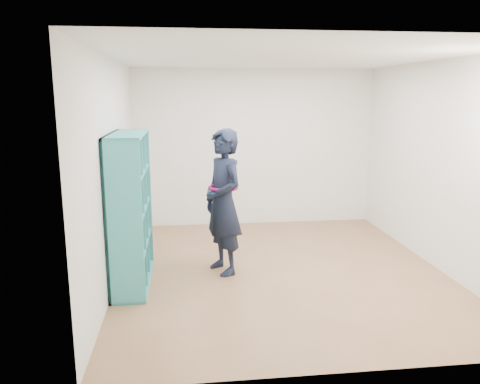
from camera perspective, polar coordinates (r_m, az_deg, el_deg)
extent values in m
plane|color=brown|center=(6.01, 4.91, -9.48)|extent=(4.50, 4.50, 0.00)
plane|color=white|center=(5.62, 5.39, 16.09)|extent=(4.50, 4.50, 0.00)
cube|color=white|center=(5.61, -15.30, 2.40)|extent=(0.02, 4.50, 2.60)
cube|color=white|center=(6.39, 23.00, 2.98)|extent=(0.02, 4.50, 2.60)
cube|color=white|center=(7.86, 1.75, 5.39)|extent=(4.00, 0.02, 2.60)
cube|color=white|center=(3.54, 12.66, -2.78)|extent=(4.00, 0.02, 2.60)
cube|color=teal|center=(4.91, -14.00, -3.88)|extent=(0.38, 0.03, 1.75)
cube|color=teal|center=(6.15, -12.56, -0.67)|extent=(0.38, 0.03, 1.75)
cube|color=teal|center=(5.79, -12.79, -10.42)|extent=(0.38, 1.32, 0.03)
cube|color=teal|center=(5.39, -13.63, 6.85)|extent=(0.38, 1.32, 0.03)
cube|color=teal|center=(5.55, -15.03, -2.13)|extent=(0.03, 1.32, 1.75)
cube|color=teal|center=(5.33, -13.44, -2.63)|extent=(0.36, 0.03, 1.70)
cube|color=teal|center=(5.73, -12.98, -1.60)|extent=(0.36, 0.03, 1.70)
cube|color=teal|center=(5.64, -13.00, -6.29)|extent=(0.36, 1.26, 0.03)
cube|color=teal|center=(5.53, -13.20, -2.10)|extent=(0.36, 1.26, 0.03)
cube|color=teal|center=(5.45, -13.41, 2.25)|extent=(0.36, 1.26, 0.03)
cube|color=beige|center=(5.38, -13.05, -11.55)|extent=(0.24, 0.15, 0.06)
cube|color=black|center=(5.14, -13.26, -6.52)|extent=(0.20, 0.18, 0.24)
cube|color=maroon|center=(5.02, -13.50, -1.59)|extent=(0.20, 0.18, 0.30)
cube|color=silver|center=(5.02, -13.72, 1.96)|extent=(0.24, 0.15, 0.06)
cube|color=navy|center=(5.66, -12.61, -8.88)|extent=(0.20, 0.18, 0.33)
cube|color=brown|center=(5.53, -12.80, -4.87)|extent=(0.20, 0.18, 0.30)
cube|color=#BFB28C|center=(5.51, -13.01, -1.51)|extent=(0.24, 0.15, 0.09)
cube|color=#26594C|center=(5.36, -13.21, 3.79)|extent=(0.20, 0.18, 0.28)
cube|color=beige|center=(6.07, -12.21, -7.91)|extent=(0.20, 0.18, 0.23)
cube|color=black|center=(6.02, -12.41, -4.53)|extent=(0.24, 0.15, 0.09)
cube|color=maroon|center=(5.84, -12.58, 0.20)|extent=(0.20, 0.18, 0.28)
cube|color=silver|center=(5.77, -12.75, 4.08)|extent=(0.20, 0.18, 0.23)
imported|color=black|center=(5.69, -2.04, -1.25)|extent=(0.65, 0.77, 1.78)
torus|color=#930B50|center=(5.66, -2.06, 0.54)|extent=(0.49, 0.49, 0.04)
cube|color=silver|center=(5.67, -3.78, -0.09)|extent=(0.07, 0.09, 0.14)
cube|color=black|center=(5.67, -3.78, -0.09)|extent=(0.07, 0.08, 0.13)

